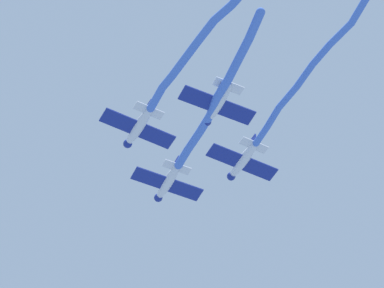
{
  "coord_description": "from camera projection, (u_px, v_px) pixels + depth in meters",
  "views": [
    {
      "loc": [
        -9.7,
        46.96,
        4.16
      ],
      "look_at": [
        3.97,
        -4.66,
        68.04
      ],
      "focal_mm": 81.24,
      "sensor_mm": 36.0,
      "label": 1
    }
  ],
  "objects": [
    {
      "name": "airplane_lead",
      "position": [
        167.0,
        183.0,
        86.61
      ],
      "size": [
        6.66,
        6.01,
        1.84
      ],
      "rotation": [
        0.0,
        0.0,
        5.41
      ],
      "color": "silver"
    },
    {
      "name": "smoke_trail_lead",
      "position": [
        218.0,
        96.0,
        79.01
      ],
      "size": [
        12.25,
        16.35,
        1.78
      ],
      "color": "#4C75DB"
    },
    {
      "name": "airplane_left_wing",
      "position": [
        138.0,
        127.0,
        81.54
      ],
      "size": [
        6.46,
        6.23,
        1.84
      ],
      "rotation": [
        0.0,
        0.0,
        5.47
      ],
      "color": "silver"
    },
    {
      "name": "smoke_trail_left_wing",
      "position": [
        195.0,
        48.0,
        75.62
      ],
      "size": [
        12.37,
        11.32,
        1.61
      ],
      "color": "#4C75DB"
    },
    {
      "name": "airplane_right_wing",
      "position": [
        242.0,
        161.0,
        85.16
      ],
      "size": [
        6.52,
        6.17,
        1.84
      ],
      "rotation": [
        0.0,
        0.0,
        5.45
      ],
      "color": "silver"
    },
    {
      "name": "smoke_trail_right_wing",
      "position": [
        315.0,
        64.0,
        77.61
      ],
      "size": [
        15.0,
        16.08,
        1.27
      ],
      "color": "#4C75DB"
    },
    {
      "name": "airplane_slot",
      "position": [
        217.0,
        104.0,
        80.03
      ],
      "size": [
        6.67,
        6.01,
        1.84
      ],
      "rotation": [
        0.0,
        0.0,
        5.41
      ],
      "color": "silver"
    }
  ]
}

